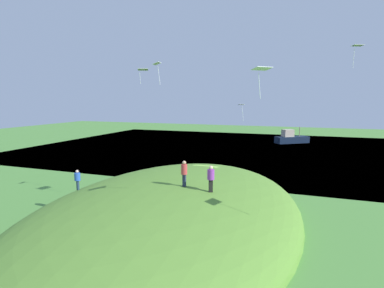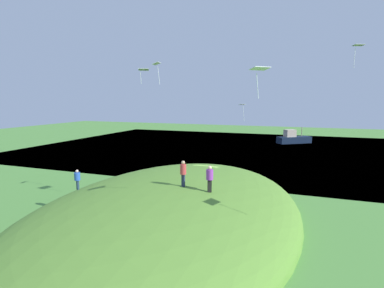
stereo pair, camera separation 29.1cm
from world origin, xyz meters
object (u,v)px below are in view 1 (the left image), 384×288
at_px(kite_4, 143,70).
at_px(kite_9, 262,70).
at_px(person_walking_path, 184,170).
at_px(kite_0, 357,47).
at_px(person_with_child, 77,178).
at_px(kite_2, 157,65).
at_px(kite_7, 241,106).
at_px(boat_on_lake, 291,138).
at_px(person_near_shore, 211,176).

relative_size(kite_4, kite_9, 0.96).
distance_m(person_walking_path, kite_0, 19.13).
height_order(kite_0, kite_4, kite_0).
bearing_deg(person_walking_path, kite_4, 147.06).
height_order(person_with_child, kite_4, kite_4).
bearing_deg(person_with_child, kite_4, -61.63).
relative_size(kite_2, kite_7, 0.85).
height_order(boat_on_lake, kite_9, kite_9).
bearing_deg(kite_9, person_near_shore, -121.35).
bearing_deg(kite_0, kite_4, -87.66).
xyz_separation_m(boat_on_lake, kite_2, (43.93, -9.02, 10.75)).
bearing_deg(person_with_child, kite_7, -88.54).
distance_m(kite_0, kite_2, 17.63).
height_order(boat_on_lake, person_walking_path, person_walking_path).
bearing_deg(kite_9, person_with_child, -96.88).
relative_size(kite_7, kite_9, 1.22).
distance_m(boat_on_lake, person_near_shore, 47.63).
distance_m(kite_2, kite_9, 10.69).
relative_size(boat_on_lake, kite_2, 3.93).
distance_m(kite_4, kite_9, 19.52).
relative_size(person_with_child, kite_9, 0.95).
relative_size(person_walking_path, kite_0, 0.92).
distance_m(kite_7, kite_9, 21.44).
distance_m(person_walking_path, person_near_shore, 2.00).
xyz_separation_m(boat_on_lake, kite_7, (28.82, -5.01, 7.21)).
distance_m(kite_0, kite_4, 20.92).
distance_m(boat_on_lake, kite_4, 40.80).
relative_size(kite_0, kite_7, 0.96).
height_order(kite_0, kite_7, kite_0).
height_order(kite_2, kite_9, kite_2).
bearing_deg(boat_on_lake, kite_7, 43.69).
bearing_deg(kite_2, kite_0, 118.24).
bearing_deg(kite_7, kite_0, 59.18).
height_order(person_with_child, kite_9, kite_9).
distance_m(person_walking_path, kite_2, 9.12).
xyz_separation_m(person_near_shore, kite_9, (2.09, 3.44, 6.70)).
bearing_deg(person_near_shore, boat_on_lake, -123.76).
bearing_deg(boat_on_lake, person_with_child, 36.96).
bearing_deg(kite_2, person_with_child, -53.47).
height_order(kite_7, kite_9, kite_9).
height_order(kite_4, kite_9, kite_4).
bearing_deg(person_near_shore, kite_2, -61.52).
relative_size(boat_on_lake, kite_9, 4.10).
bearing_deg(boat_on_lake, person_near_shore, 49.43).
distance_m(person_with_child, kite_4, 14.63).
distance_m(boat_on_lake, kite_0, 38.34).
xyz_separation_m(person_near_shore, kite_0, (-11.79, 9.84, 9.69)).
xyz_separation_m(person_walking_path, kite_0, (-11.64, 11.83, 9.51)).
bearing_deg(kite_2, boat_on_lake, 168.40).
height_order(person_near_shore, person_with_child, person_near_shore).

